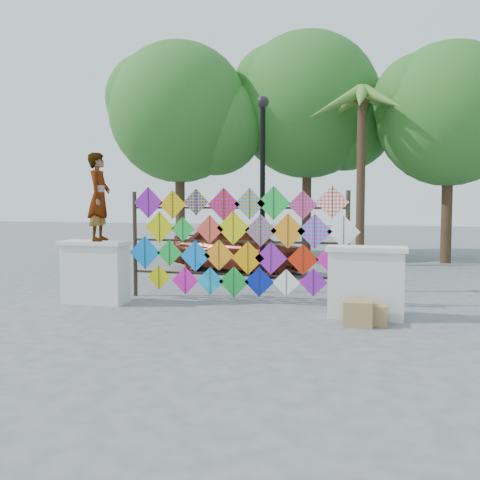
# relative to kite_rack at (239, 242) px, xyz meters

# --- Properties ---
(ground) EXTENTS (80.00, 80.00, 0.00)m
(ground) POSITION_rel_kite_rack_xyz_m (-0.09, -0.73, -1.24)
(ground) COLOR gray
(ground) RESTS_ON ground
(parapet_left) EXTENTS (1.40, 0.65, 1.28)m
(parapet_left) POSITION_rel_kite_rack_xyz_m (-2.79, -0.93, -0.59)
(parapet_left) COLOR silver
(parapet_left) RESTS_ON ground
(parapet_right) EXTENTS (1.40, 0.65, 1.28)m
(parapet_right) POSITION_rel_kite_rack_xyz_m (2.61, -0.93, -0.59)
(parapet_right) COLOR silver
(parapet_right) RESTS_ON ground
(kite_rack) EXTENTS (4.95, 0.24, 2.40)m
(kite_rack) POSITION_rel_kite_rack_xyz_m (0.00, 0.00, 0.00)
(kite_rack) COLOR #2E2619
(kite_rack) RESTS_ON ground
(tree_west) EXTENTS (5.85, 5.20, 8.01)m
(tree_west) POSITION_rel_kite_rack_xyz_m (-4.49, 8.30, 4.14)
(tree_west) COLOR #4A371F
(tree_west) RESTS_ON ground
(tree_mid) EXTENTS (6.30, 5.60, 8.61)m
(tree_mid) POSITION_rel_kite_rack_xyz_m (0.01, 10.30, 4.54)
(tree_mid) COLOR #4A371F
(tree_mid) RESTS_ON ground
(tree_east) EXTENTS (5.40, 4.80, 7.42)m
(tree_east) POSITION_rel_kite_rack_xyz_m (5.00, 8.80, 3.75)
(tree_east) COLOR #4A371F
(tree_east) RESTS_ON ground
(palm_tree) EXTENTS (3.62, 3.62, 5.83)m
(palm_tree) POSITION_rel_kite_rack_xyz_m (2.11, 7.27, 3.71)
(palm_tree) COLOR #4A371F
(palm_tree) RESTS_ON ground
(vendor_woman) EXTENTS (0.54, 0.72, 1.78)m
(vendor_woman) POSITION_rel_kite_rack_xyz_m (-2.67, -0.93, 0.93)
(vendor_woman) COLOR #99999E
(vendor_woman) RESTS_ON parapet_left
(sedan) EXTENTS (4.62, 3.11, 1.46)m
(sedan) POSITION_rel_kite_rack_xyz_m (-1.27, 4.66, -0.51)
(sedan) COLOR #51180D
(sedan) RESTS_ON ground
(lamppost) EXTENTS (0.28, 0.28, 4.46)m
(lamppost) POSITION_rel_kite_rack_xyz_m (0.21, 1.27, 1.45)
(lamppost) COLOR black
(lamppost) RESTS_ON ground
(cardboard_box_near) EXTENTS (0.47, 0.42, 0.42)m
(cardboard_box_near) POSITION_rel_kite_rack_xyz_m (2.51, -1.59, -1.03)
(cardboard_box_near) COLOR #AD8154
(cardboard_box_near) RESTS_ON ground
(cardboard_box_far) EXTENTS (0.41, 0.38, 0.35)m
(cardboard_box_far) POSITION_rel_kite_rack_xyz_m (2.78, -1.45, -1.07)
(cardboard_box_far) COLOR #AD8154
(cardboard_box_far) RESTS_ON ground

